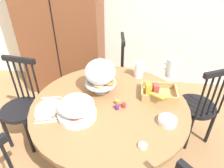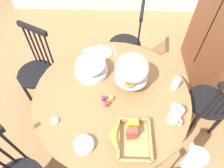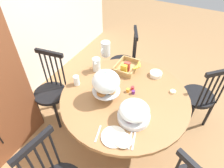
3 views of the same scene
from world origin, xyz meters
name	(u,v)px [view 1 (image 1 of 3)]	position (x,y,z in m)	size (l,w,h in m)	color
wooden_armoire	(62,25)	(-0.78, 1.50, 0.98)	(1.18, 0.60, 1.96)	brown
dining_table	(110,120)	(0.07, 0.18, 0.55)	(1.33, 1.33, 0.74)	olive
windsor_chair_near_window	(198,107)	(0.95, 0.59, 0.45)	(0.45, 0.44, 0.97)	black
windsor_chair_by_cabinet	(112,75)	(-0.04, 1.14, 0.45)	(0.40, 0.40, 0.97)	black
windsor_chair_facing_door	(22,108)	(-0.88, 0.34, 0.45)	(0.40, 0.40, 0.97)	black
pastry_stand_with_dome	(100,73)	(-0.03, 0.34, 0.94)	(0.28, 0.28, 0.34)	silver
fruit_platter_covered	(77,108)	(-0.16, -0.01, 0.83)	(0.30, 0.30, 0.18)	silver
orange_juice_pitcher	(139,70)	(0.31, 0.66, 0.82)	(0.17, 0.09, 0.17)	silver
milk_pitcher	(172,68)	(0.63, 0.72, 0.83)	(0.20, 0.12, 0.19)	silver
cereal_basket	(157,93)	(0.47, 0.33, 0.78)	(0.32, 0.30, 0.12)	tan
china_plate_large	(49,107)	(-0.42, 0.06, 0.75)	(0.22, 0.22, 0.01)	white
china_plate_small	(44,114)	(-0.42, -0.03, 0.76)	(0.15, 0.15, 0.01)	white
cereal_bowl	(168,121)	(0.53, 0.01, 0.76)	(0.14, 0.14, 0.04)	white
drinking_glass	(109,67)	(-0.01, 0.72, 0.80)	(0.06, 0.06, 0.11)	silver
butter_dish	(143,146)	(0.35, -0.24, 0.75)	(0.06, 0.06, 0.02)	beige
jam_jar_strawberry	(124,105)	(0.19, 0.15, 0.76)	(0.04, 0.04, 0.04)	#B7282D
jam_jar_apricot	(118,102)	(0.14, 0.18, 0.76)	(0.04, 0.04, 0.04)	orange
jam_jar_grape	(117,107)	(0.14, 0.12, 0.76)	(0.04, 0.04, 0.04)	#5B2366
table_knife	(46,119)	(-0.38, -0.08, 0.74)	(0.17, 0.01, 0.01)	silver
dinner_fork	(46,122)	(-0.38, -0.11, 0.74)	(0.17, 0.01, 0.01)	silver
soup_spoon	(51,97)	(-0.45, 0.19, 0.74)	(0.17, 0.01, 0.01)	silver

